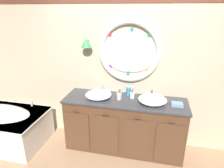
{
  "coord_description": "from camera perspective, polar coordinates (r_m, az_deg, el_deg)",
  "views": [
    {
      "loc": [
        0.43,
        -2.47,
        2.2
      ],
      "look_at": [
        -0.19,
        0.25,
        1.13
      ],
      "focal_mm": 31.64,
      "sensor_mm": 36.0,
      "label": 1
    }
  ],
  "objects": [
    {
      "name": "faucet_set_left",
      "position": [
        3.3,
        -2.85,
        -1.43
      ],
      "size": [
        0.23,
        0.15,
        0.16
      ],
      "color": "silver",
      "rests_on": "vanity_counter"
    },
    {
      "name": "soap_dispenser",
      "position": [
        3.2,
        4.75,
        -2.06
      ],
      "size": [
        0.07,
        0.07,
        0.17
      ],
      "color": "#388EBC",
      "rests_on": "vanity_counter"
    },
    {
      "name": "toothbrush_holder_right",
      "position": [
        3.11,
        5.85,
        -3.08
      ],
      "size": [
        0.08,
        0.08,
        0.22
      ],
      "color": "white",
      "rests_on": "vanity_counter"
    },
    {
      "name": "toothbrush_holder_left",
      "position": [
        3.05,
        2.07,
        -3.42
      ],
      "size": [
        0.08,
        0.08,
        0.21
      ],
      "color": "silver",
      "rests_on": "vanity_counter"
    },
    {
      "name": "back_wall_assembly",
      "position": [
        3.21,
        4.68,
        4.98
      ],
      "size": [
        6.4,
        0.26,
        2.6
      ],
      "color": "beige",
      "rests_on": "ground_plane"
    },
    {
      "name": "folded_hand_towel",
      "position": [
        3.02,
        18.26,
        -5.6
      ],
      "size": [
        0.17,
        0.14,
        0.04
      ],
      "color": "#7593A8",
      "rests_on": "vanity_counter"
    },
    {
      "name": "sink_basin_left",
      "position": [
        3.11,
        -3.95,
        -3.09
      ],
      "size": [
        0.41,
        0.41,
        0.11
      ],
      "color": "white",
      "rests_on": "vanity_counter"
    },
    {
      "name": "sink_basin_right",
      "position": [
        2.99,
        11.62,
        -4.43
      ],
      "size": [
        0.42,
        0.42,
        0.11
      ],
      "color": "white",
      "rests_on": "vanity_counter"
    },
    {
      "name": "ground_plane",
      "position": [
        3.34,
        2.4,
        -20.38
      ],
      "size": [
        14.0,
        14.0,
        0.0
      ],
      "primitive_type": "plane",
      "color": "tan"
    },
    {
      "name": "vanity_counter",
      "position": [
        3.28,
        3.55,
        -11.5
      ],
      "size": [
        1.9,
        0.6,
        0.88
      ],
      "color": "brown",
      "rests_on": "ground_plane"
    },
    {
      "name": "faucet_set_right",
      "position": [
        3.19,
        11.76,
        -2.66
      ],
      "size": [
        0.24,
        0.14,
        0.16
      ],
      "color": "silver",
      "rests_on": "vanity_counter"
    }
  ]
}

